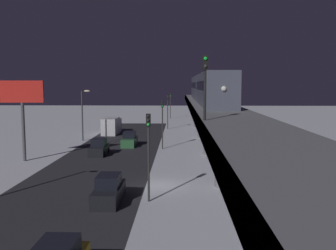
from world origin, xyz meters
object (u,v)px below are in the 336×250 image
at_px(box_truck, 112,126).
at_px(commercial_billboard, 22,100).
at_px(rail_signal, 205,76).
at_px(sedan_green, 130,140).
at_px(traffic_light_distant, 170,102).
at_px(sedan_black, 99,148).
at_px(traffic_light_mid, 162,117).
at_px(traffic_light_near, 148,144).
at_px(traffic_light_far, 168,107).
at_px(sedan_black_3, 109,191).
at_px(subway_train, 207,88).

distance_m(box_truck, commercial_billboard, 24.74).
xyz_separation_m(rail_signal, sedan_green, (8.47, -28.03, -8.18)).
height_order(rail_signal, commercial_billboard, rail_signal).
bearing_deg(traffic_light_distant, box_truck, 72.01).
height_order(sedan_black, traffic_light_mid, traffic_light_mid).
relative_size(sedan_black, traffic_light_near, 0.66).
bearing_deg(box_truck, commercial_billboard, 76.79).
relative_size(rail_signal, traffic_light_distant, 0.62).
bearing_deg(rail_signal, traffic_light_near, -40.47).
xyz_separation_m(box_truck, traffic_light_distant, (-9.50, -29.26, 2.85)).
bearing_deg(box_truck, traffic_light_distant, -107.99).
distance_m(rail_signal, traffic_light_far, 48.15).
distance_m(traffic_light_mid, traffic_light_far, 22.27).
xyz_separation_m(traffic_light_near, commercial_billboard, (15.01, -14.06, 2.63)).
bearing_deg(traffic_light_distant, sedan_black_3, 87.52).
xyz_separation_m(rail_signal, traffic_light_near, (3.77, -3.22, -4.78)).
height_order(traffic_light_far, traffic_light_distant, same).
height_order(subway_train, traffic_light_distant, subway_train).
bearing_deg(rail_signal, traffic_light_far, -85.48).
relative_size(box_truck, commercial_billboard, 0.83).
distance_m(subway_train, traffic_light_mid, 7.05).
height_order(sedan_green, traffic_light_distant, traffic_light_distant).
distance_m(rail_signal, commercial_billboard, 25.62).
bearing_deg(sedan_black, sedan_black_3, 104.30).
relative_size(rail_signal, sedan_green, 0.84).
bearing_deg(traffic_light_near, rail_signal, 139.53).
relative_size(sedan_black, traffic_light_far, 0.66).
relative_size(sedan_black_3, commercial_billboard, 0.53).
bearing_deg(rail_signal, traffic_light_distant, -86.91).
distance_m(sedan_black_3, commercial_billboard, 19.57).
bearing_deg(box_truck, sedan_black_3, 99.95).
height_order(sedan_black_3, traffic_light_distant, traffic_light_distant).
xyz_separation_m(sedan_black, commercial_billboard, (7.51, 3.91, 6.04)).
bearing_deg(sedan_black_3, box_truck, 99.95).
distance_m(subway_train, commercial_billboard, 22.76).
height_order(sedan_green, box_truck, box_truck).
bearing_deg(traffic_light_distant, traffic_light_far, 90.00).
relative_size(rail_signal, traffic_light_far, 0.62).
bearing_deg(traffic_light_far, sedan_green, 76.60).
bearing_deg(sedan_black_3, sedan_green, 94.14).
bearing_deg(sedan_black_3, traffic_light_distant, 87.52).
relative_size(box_truck, traffic_light_distant, 1.16).
relative_size(subway_train, box_truck, 4.98).
distance_m(traffic_light_near, traffic_light_mid, 22.27).
height_order(sedan_black_3, traffic_light_far, traffic_light_far).
xyz_separation_m(traffic_light_near, traffic_light_far, (0.00, -44.54, 0.00)).
relative_size(sedan_black_3, traffic_light_near, 0.74).
xyz_separation_m(subway_train, sedan_black, (13.37, 5.08, -7.25)).
bearing_deg(sedan_green, traffic_light_mid, -28.37).
bearing_deg(rail_signal, sedan_black, -61.99).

